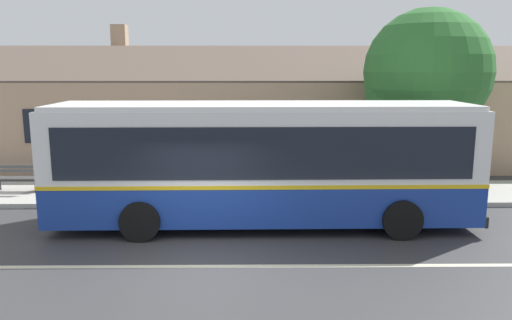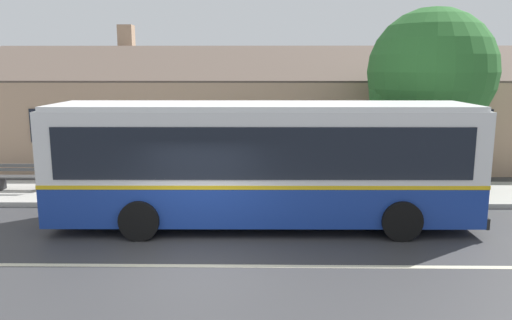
{
  "view_description": "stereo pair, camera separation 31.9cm",
  "coord_description": "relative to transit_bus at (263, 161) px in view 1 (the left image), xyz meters",
  "views": [
    {
      "loc": [
        1.17,
        -10.11,
        4.22
      ],
      "look_at": [
        1.3,
        3.02,
        1.76
      ],
      "focal_mm": 35.0,
      "sensor_mm": 36.0,
      "label": 1
    },
    {
      "loc": [
        1.48,
        -10.11,
        4.22
      ],
      "look_at": [
        1.3,
        3.02,
        1.76
      ],
      "focal_mm": 35.0,
      "sensor_mm": 36.0,
      "label": 2
    }
  ],
  "objects": [
    {
      "name": "ground_plane",
      "position": [
        -1.49,
        -2.9,
        -1.76
      ],
      "size": [
        300.0,
        300.0,
        0.0
      ],
      "primitive_type": "plane",
      "color": "#38383A"
    },
    {
      "name": "sidewalk_far",
      "position": [
        -1.49,
        3.1,
        -1.68
      ],
      "size": [
        60.0,
        3.0,
        0.15
      ],
      "primitive_type": "cube",
      "color": "#ADAAA3",
      "rests_on": "ground"
    },
    {
      "name": "lane_divider_stripe",
      "position": [
        -1.49,
        -2.9,
        -1.76
      ],
      "size": [
        60.0,
        0.16,
        0.01
      ],
      "primitive_type": "cube",
      "color": "beige",
      "rests_on": "ground"
    },
    {
      "name": "community_building",
      "position": [
        -0.13,
        10.85,
        0.17
      ],
      "size": [
        24.35,
        9.72,
        6.22
      ],
      "color": "tan",
      "rests_on": "ground"
    },
    {
      "name": "transit_bus",
      "position": [
        0.0,
        0.0,
        0.0
      ],
      "size": [
        11.14,
        2.85,
        3.28
      ],
      "color": "navy",
      "rests_on": "ground"
    },
    {
      "name": "bench_by_building",
      "position": [
        -8.08,
        3.13,
        -1.19
      ],
      "size": [
        1.73,
        0.51,
        0.94
      ],
      "color": "#4C4C4C",
      "rests_on": "sidewalk_far"
    },
    {
      "name": "street_tree_primary",
      "position": [
        5.58,
        4.24,
        2.15
      ],
      "size": [
        4.3,
        4.3,
        6.2
      ],
      "color": "#4C3828",
      "rests_on": "ground"
    }
  ]
}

